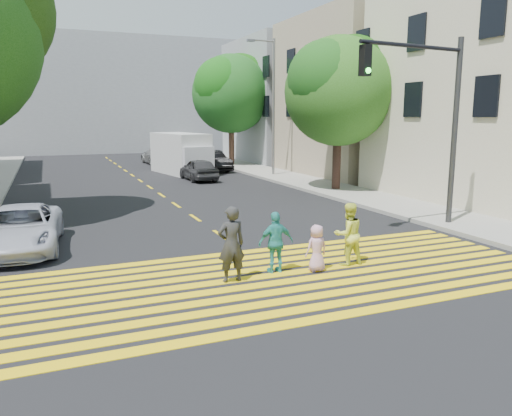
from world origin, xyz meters
TOP-DOWN VIEW (x-y plane):
  - ground at (0.00, 0.00)m, footprint 120.00×120.00m
  - sidewalk_right at (8.50, 15.00)m, footprint 3.00×60.00m
  - crosswalk at (0.00, 1.28)m, footprint 13.40×5.30m
  - lane_line at (0.00, 22.50)m, footprint 0.12×34.40m
  - building_right_tan at (15.00, 19.00)m, footprint 10.00×10.00m
  - building_right_grey at (15.00, 30.00)m, footprint 10.00×10.00m
  - backdrop_block at (0.00, 48.00)m, footprint 30.00×8.00m
  - tree_right_near at (8.55, 12.81)m, footprint 6.31×6.04m
  - tree_right_far at (8.21, 27.53)m, footprint 7.61×7.54m
  - pedestrian_man at (-1.24, 1.51)m, footprint 0.66×0.44m
  - pedestrian_woman at (1.99, 1.63)m, footprint 0.81×0.64m
  - pedestrian_child at (0.98, 1.46)m, footprint 0.60×0.41m
  - pedestrian_extra at (0.00, 1.75)m, footprint 0.90×0.40m
  - white_sedan at (-5.85, 6.42)m, footprint 2.43×4.70m
  - dark_car_near at (3.29, 19.85)m, footprint 1.65×3.90m
  - silver_car at (3.11, 31.27)m, footprint 2.08×4.60m
  - dark_car_parked at (5.52, 24.44)m, footprint 1.97×4.50m
  - white_van at (3.26, 23.58)m, footprint 3.02×5.95m
  - traffic_signal at (6.61, 4.06)m, footprint 4.32×0.77m
  - street_lamp at (8.04, 19.83)m, footprint 1.92×0.35m

SIDE VIEW (x-z plane):
  - ground at x=0.00m, z-range 0.00..0.00m
  - lane_line at x=0.00m, z-range 0.00..0.01m
  - crosswalk at x=0.00m, z-range 0.00..0.01m
  - sidewalk_right at x=8.50m, z-range 0.00..0.15m
  - pedestrian_child at x=0.98m, z-range 0.00..1.17m
  - white_sedan at x=-5.85m, z-range 0.00..1.27m
  - silver_car at x=3.11m, z-range 0.00..1.31m
  - dark_car_near at x=3.29m, z-range 0.00..1.31m
  - dark_car_parked at x=5.52m, z-range 0.00..1.44m
  - pedestrian_extra at x=0.00m, z-range 0.00..1.52m
  - pedestrian_woman at x=1.99m, z-range 0.00..1.62m
  - pedestrian_man at x=-1.24m, z-range 0.00..1.79m
  - white_van at x=3.26m, z-range -0.07..2.61m
  - traffic_signal at x=6.61m, z-range 0.93..7.28m
  - street_lamp at x=8.04m, z-range 0.63..9.08m
  - building_right_tan at x=15.00m, z-range 0.00..10.00m
  - building_right_grey at x=15.00m, z-range 0.00..10.00m
  - tree_right_near at x=8.55m, z-range 1.38..9.19m
  - tree_right_far at x=8.21m, z-range 1.50..10.05m
  - backdrop_block at x=0.00m, z-range 0.00..12.00m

